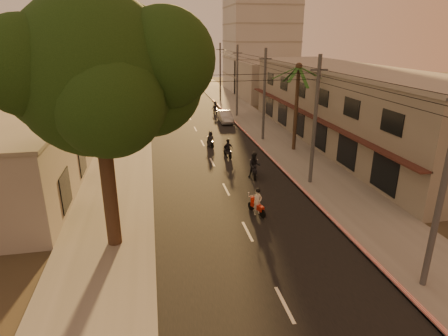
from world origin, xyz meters
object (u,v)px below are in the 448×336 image
Objects in this scene: scooter_far_a at (210,140)px; parked_car at (225,117)px; scooter_red at (257,203)px; broadleaf_tree at (106,75)px; scooter_mid_a at (254,166)px; scooter_far_b at (215,108)px; scooter_mid_b at (228,149)px; palm_tree at (299,72)px.

parked_car is (3.45, 10.18, -0.02)m from scooter_far_a.
parked_car is at bearing 57.81° from scooter_far_a.
scooter_red is 0.40× the size of parked_car.
broadleaf_tree reaches higher than scooter_far_a.
scooter_far_a is 10.75m from parked_car.
scooter_mid_a is 1.19× the size of scooter_far_b.
scooter_mid_b is 13.89m from parked_car.
scooter_far_b is (10.37, 32.40, -7.72)m from broadleaf_tree.
parked_car is (10.64, 26.62, -7.78)m from broadleaf_tree.
scooter_mid_b is (8.17, 12.95, -7.72)m from broadleaf_tree.
scooter_mid_a is (1.46, 6.02, 0.15)m from scooter_red.
palm_tree is 4.87× the size of scooter_far_b.
broadleaf_tree is 7.19× the size of scooter_far_b.
scooter_far_a is (7.19, 16.44, -7.76)m from broadleaf_tree.
broadleaf_tree reaches higher than scooter_far_b.
palm_tree is 1.93× the size of parked_car.
scooter_red is (7.70, 1.78, -7.72)m from broadleaf_tree.
broadleaf_tree is 20.18m from palm_tree.
scooter_mid_b is at bearing -99.09° from parked_car.
palm_tree is 14.85m from parked_car.
palm_tree is 5.17× the size of scooter_far_a.
broadleaf_tree is 11.05m from scooter_red.
scooter_mid_a reaches higher than scooter_far_b.
scooter_far_b is at bearing 72.24° from broadleaf_tree.
scooter_far_b is (2.20, 19.45, -0.00)m from scooter_mid_b.
scooter_far_a is at bearing 72.40° from scooter_red.
scooter_mid_a is (-5.45, -6.06, -6.24)m from palm_tree.
scooter_red is 1.00× the size of scooter_mid_b.
broadleaf_tree reaches higher than scooter_mid_b.
scooter_mid_a reaches higher than scooter_mid_b.
palm_tree reaches higher than scooter_mid_a.
scooter_far_a is at bearing 94.82° from scooter_mid_b.
broadleaf_tree is 17.15m from scooter_mid_b.
scooter_far_a is (-1.96, 8.64, -0.19)m from scooter_mid_a.
scooter_red reaches higher than parked_car.
scooter_far_b is at bearing 93.74° from parked_car.
scooter_red reaches higher than scooter_far_b.
scooter_mid_a is at bearing 40.42° from broadleaf_tree.
parked_car is (-3.97, 12.77, -6.45)m from palm_tree.
broadleaf_tree is 7.15× the size of scooter_mid_b.
scooter_mid_a is at bearing -98.80° from scooter_far_b.
broadleaf_tree is at bearing -113.72° from scooter_far_b.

